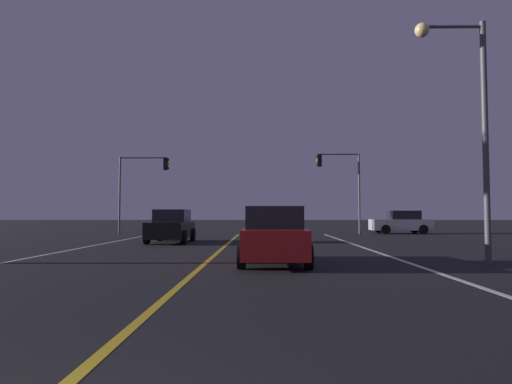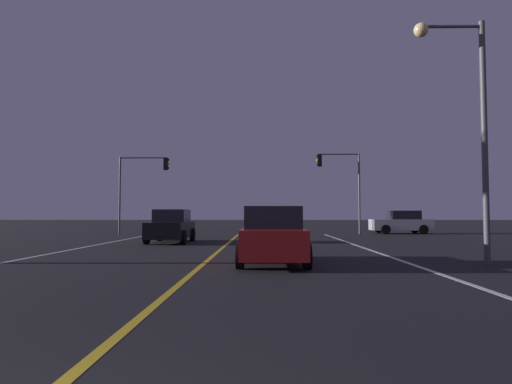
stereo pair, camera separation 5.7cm
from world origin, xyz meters
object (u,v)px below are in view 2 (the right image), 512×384
car_lead_same_lane (273,236)px  street_lamp_right_near (467,107)px  traffic_light_near_left (143,176)px  car_crossing_side (401,223)px  car_oncoming (171,226)px  traffic_light_near_right (339,174)px

car_lead_same_lane → street_lamp_right_near: 7.04m
car_lead_same_lane → traffic_light_near_left: traffic_light_near_left is taller
car_crossing_side → car_oncoming: size_ratio=1.00×
traffic_light_near_right → car_lead_same_lane: bearing=74.5°
car_oncoming → traffic_light_near_left: bearing=-156.7°
car_lead_same_lane → car_crossing_side: bearing=-26.8°
car_oncoming → traffic_light_near_left: size_ratio=0.76×
traffic_light_near_right → traffic_light_near_left: traffic_light_near_right is taller
car_crossing_side → street_lamp_right_near: size_ratio=0.59×
car_crossing_side → car_lead_same_lane: size_ratio=1.00×
car_lead_same_lane → traffic_light_near_left: (-9.07, 18.90, 3.38)m
car_lead_same_lane → street_lamp_right_near: bearing=-89.4°
car_lead_same_lane → traffic_light_near_right: bearing=-15.5°
car_crossing_side → car_lead_same_lane: same height
car_oncoming → traffic_light_near_right: bearing=132.3°
car_oncoming → street_lamp_right_near: bearing=49.0°
car_crossing_side → traffic_light_near_right: size_ratio=0.73×
car_crossing_side → car_oncoming: (-14.96, -10.11, 0.00)m
car_crossing_side → car_lead_same_lane: 22.01m
street_lamp_right_near → car_oncoming: bearing=-41.0°
traffic_light_near_left → street_lamp_right_near: 24.05m
traffic_light_near_right → traffic_light_near_left: size_ratio=1.04×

